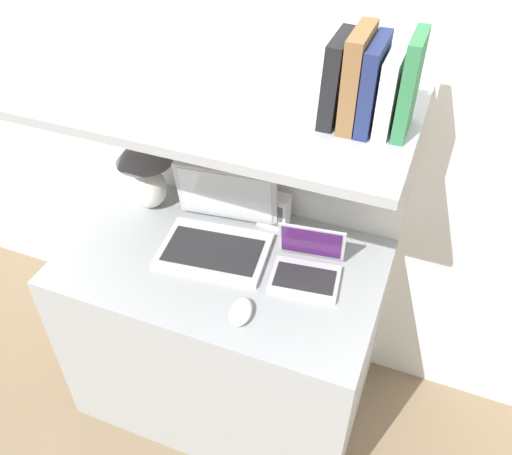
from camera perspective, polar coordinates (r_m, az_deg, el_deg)
The scene contains 14 objects.
wall_back at distance 1.85m, azimuth 0.72°, elevation 14.15°, with size 6.00×0.05×2.40m.
desk at distance 2.10m, azimuth -3.30°, elevation -11.01°, with size 1.07×0.64×0.76m.
back_riser at distance 2.12m, azimuth 0.16°, elevation 0.22°, with size 1.07×0.04×1.30m.
shelf at distance 1.54m, azimuth -3.51°, elevation 13.04°, with size 1.07×0.58×0.03m.
table_lamp at distance 1.97m, azimuth -11.62°, elevation 6.73°, with size 0.20×0.20×0.31m.
laptop_large at distance 1.85m, azimuth -4.03°, elevation -0.55°, with size 0.39×0.34×0.25m.
laptop_small at distance 1.75m, azimuth 5.38°, elevation -4.20°, with size 0.24×0.22×0.16m.
computer_mouse at distance 1.64m, azimuth -1.62°, elevation -8.85°, with size 0.08×0.12×0.03m.
router_box at distance 1.92m, azimuth 1.89°, elevation 1.85°, with size 0.11×0.07×0.12m.
book_green at distance 1.37m, azimuth 15.91°, elevation 14.16°, with size 0.03×0.15×0.24m.
book_white at distance 1.38m, azimuth 13.93°, elevation 13.62°, with size 0.04×0.15×0.19m.
book_navy at distance 1.38m, azimuth 12.23°, elevation 14.46°, with size 0.03×0.17×0.22m.
book_brown at distance 1.39m, azimuth 10.57°, elevation 15.19°, with size 0.04×0.17×0.24m.
book_black at distance 1.40m, azimuth 8.49°, elevation 15.20°, with size 0.05×0.16×0.22m.
Camera 1 is at (0.59, -0.85, 2.03)m, focal length 38.00 mm.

